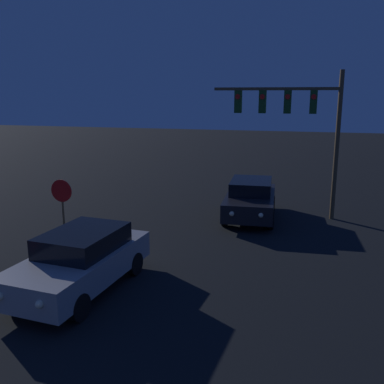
% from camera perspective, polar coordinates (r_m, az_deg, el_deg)
% --- Properties ---
extents(car_near, '(2.22, 4.52, 1.54)m').
position_cam_1_polar(car_near, '(11.48, -14.64, -8.76)').
color(car_near, '#99999E').
rests_on(car_near, ground_plane).
extents(car_far, '(2.19, 4.52, 1.54)m').
position_cam_1_polar(car_far, '(17.62, 7.81, -0.87)').
color(car_far, black).
rests_on(car_far, ground_plane).
extents(traffic_signal_mast, '(5.03, 0.30, 5.88)m').
position_cam_1_polar(traffic_signal_mast, '(17.72, 13.74, 9.86)').
color(traffic_signal_mast, brown).
rests_on(traffic_signal_mast, ground_plane).
extents(stop_sign, '(0.76, 0.07, 2.18)m').
position_cam_1_polar(stop_sign, '(15.03, -16.94, -0.84)').
color(stop_sign, brown).
rests_on(stop_sign, ground_plane).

